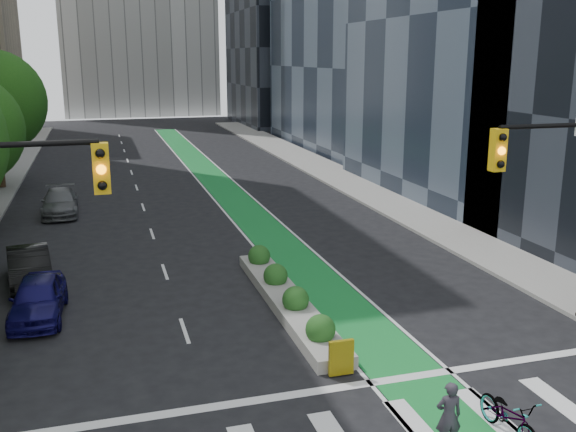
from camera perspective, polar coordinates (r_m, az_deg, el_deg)
ground at (r=16.28m, az=2.96°, el=-17.44°), size 160.00×160.00×0.00m
sidewalk_right at (r=42.34m, az=6.82°, el=2.43°), size 3.60×90.00×0.15m
bike_lane_paint at (r=44.57m, az=-6.24°, el=2.93°), size 2.20×70.00×0.01m
building_dark_end at (r=84.93m, az=0.48°, el=17.70°), size 14.00×18.00×28.00m
median_planter at (r=22.47m, az=-0.11°, el=-7.17°), size 1.20×10.26×1.10m
bicycle at (r=16.07m, az=19.06°, el=-16.43°), size 0.81×2.12×1.10m
cyclist at (r=15.16m, az=14.09°, el=-16.86°), size 0.64×0.47×1.63m
parked_car_left_near at (r=23.00m, az=-21.33°, el=-6.81°), size 1.83×4.15×1.39m
parked_car_left_mid at (r=26.33m, az=-22.00°, el=-4.25°), size 2.05×4.44×1.41m
parked_car_left_far at (r=37.55m, az=-19.62°, el=1.15°), size 1.97×4.67×1.35m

